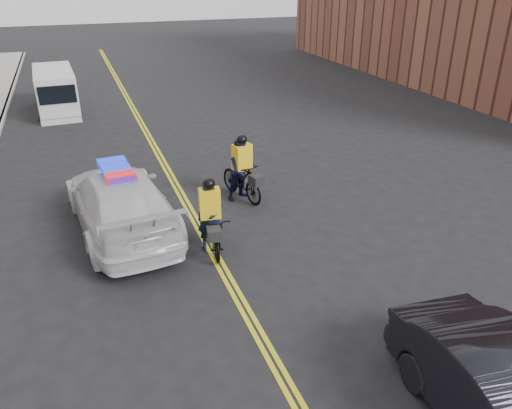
{
  "coord_description": "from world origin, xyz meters",
  "views": [
    {
      "loc": [
        -2.71,
        -7.92,
        6.56
      ],
      "look_at": [
        1.05,
        2.32,
        1.3
      ],
      "focal_mm": 35.0,
      "sensor_mm": 36.0,
      "label": 1
    }
  ],
  "objects_px": {
    "police_cruiser": "(120,201)",
    "cargo_van": "(56,92)",
    "cyclist_near": "(211,225)",
    "cyclist_far": "(242,174)"
  },
  "relations": [
    {
      "from": "police_cruiser",
      "to": "cyclist_near",
      "type": "xyz_separation_m",
      "value": [
        1.99,
        -1.86,
        -0.17
      ]
    },
    {
      "from": "cyclist_far",
      "to": "police_cruiser",
      "type": "bearing_deg",
      "value": 176.02
    },
    {
      "from": "police_cruiser",
      "to": "cargo_van",
      "type": "height_order",
      "value": "cargo_van"
    },
    {
      "from": "cargo_van",
      "to": "cyclist_near",
      "type": "xyz_separation_m",
      "value": [
        3.51,
        -15.22,
        -0.31
      ]
    },
    {
      "from": "police_cruiser",
      "to": "cyclist_far",
      "type": "bearing_deg",
      "value": -173.76
    },
    {
      "from": "cyclist_near",
      "to": "cyclist_far",
      "type": "height_order",
      "value": "cyclist_far"
    },
    {
      "from": "cyclist_near",
      "to": "cyclist_far",
      "type": "distance_m",
      "value": 3.17
    },
    {
      "from": "cyclist_near",
      "to": "cyclist_far",
      "type": "relative_size",
      "value": 0.98
    },
    {
      "from": "cyclist_near",
      "to": "cargo_van",
      "type": "bearing_deg",
      "value": 111.4
    },
    {
      "from": "police_cruiser",
      "to": "cyclist_near",
      "type": "distance_m",
      "value": 2.72
    }
  ]
}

